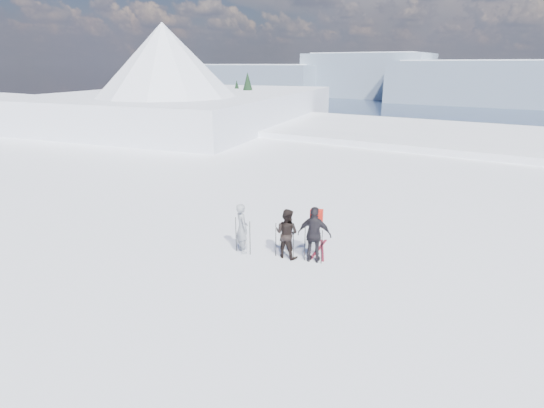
% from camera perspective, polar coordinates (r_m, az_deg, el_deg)
% --- Properties ---
extents(lake_basin, '(820.00, 820.00, 71.62)m').
position_cam_1_polar(lake_basin, '(40.36, 22.78, -1.10)').
color(lake_basin, white).
rests_on(lake_basin, ground).
extents(near_ridge, '(31.37, 35.68, 25.62)m').
position_cam_1_polar(near_ridge, '(49.74, -8.66, 7.23)').
color(near_ridge, white).
rests_on(near_ridge, ground).
extents(skier_grey, '(0.73, 0.69, 1.69)m').
position_cam_1_polar(skier_grey, '(13.93, -4.06, -3.28)').
color(skier_grey, gray).
rests_on(skier_grey, ground).
extents(skier_dark, '(0.80, 0.63, 1.64)m').
position_cam_1_polar(skier_dark, '(13.56, 1.98, -3.96)').
color(skier_dark, black).
rests_on(skier_dark, ground).
extents(skier_pack, '(1.14, 0.70, 1.81)m').
position_cam_1_polar(skier_pack, '(13.29, 5.73, -4.13)').
color(skier_pack, black).
rests_on(skier_pack, ground).
extents(backpack, '(0.43, 0.31, 0.52)m').
position_cam_1_polar(backpack, '(13.12, 6.10, 0.99)').
color(backpack, red).
rests_on(backpack, skier_pack).
extents(ski_poles, '(2.86, 0.63, 1.34)m').
position_cam_1_polar(ski_poles, '(13.59, 1.09, -4.89)').
color(ski_poles, black).
rests_on(ski_poles, ground).
extents(skis_loose, '(0.82, 1.70, 0.03)m').
position_cam_1_polar(skis_loose, '(14.44, 6.51, -6.11)').
color(skis_loose, black).
rests_on(skis_loose, ground).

